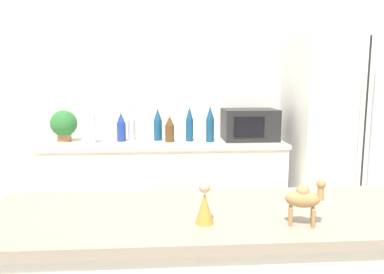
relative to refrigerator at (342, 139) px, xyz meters
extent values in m
cube|color=white|center=(-1.24, 0.41, 0.37)|extent=(8.00, 0.06, 2.55)
cube|color=silver|center=(-1.60, 0.08, -0.48)|extent=(2.07, 0.60, 0.86)
cube|color=beige|center=(-1.60, 0.08, -0.03)|extent=(2.10, 0.63, 0.03)
cube|color=white|center=(0.00, 0.00, 0.00)|extent=(0.93, 0.72, 1.82)
cube|color=black|center=(0.00, -0.36, 0.00)|extent=(0.01, 0.01, 1.75)
cylinder|color=#B2B5BA|center=(-0.05, -0.38, 0.09)|extent=(0.02, 0.02, 1.00)
cylinder|color=#B2B5BA|center=(0.05, -0.38, 0.09)|extent=(0.02, 0.02, 1.00)
cube|color=gray|center=(-1.15, -1.92, 0.03)|extent=(2.23, 0.57, 0.03)
cylinder|color=#9E6B47|center=(-2.49, 0.13, 0.03)|extent=(0.12, 0.12, 0.07)
sphere|color=#2D7033|center=(-2.49, 0.13, 0.15)|extent=(0.23, 0.23, 0.23)
cylinder|color=white|center=(-2.25, 0.00, 0.12)|extent=(0.11, 0.11, 0.27)
cube|color=black|center=(-0.83, 0.10, 0.13)|extent=(0.48, 0.36, 0.28)
cube|color=black|center=(-0.88, -0.08, 0.13)|extent=(0.26, 0.01, 0.17)
cylinder|color=navy|center=(-1.20, 0.01, 0.09)|extent=(0.07, 0.07, 0.20)
cone|color=navy|center=(-1.20, 0.01, 0.25)|extent=(0.07, 0.07, 0.11)
cylinder|color=gold|center=(-1.20, 0.01, 0.31)|extent=(0.02, 0.02, 0.01)
cylinder|color=navy|center=(-1.38, 0.06, 0.09)|extent=(0.07, 0.07, 0.19)
cone|color=navy|center=(-1.38, 0.06, 0.24)|extent=(0.06, 0.06, 0.11)
cylinder|color=gold|center=(-1.38, 0.06, 0.30)|extent=(0.02, 0.02, 0.01)
cylinder|color=brown|center=(-1.56, 0.04, 0.06)|extent=(0.08, 0.08, 0.15)
cone|color=brown|center=(-1.56, 0.04, 0.18)|extent=(0.08, 0.08, 0.08)
cylinder|color=gold|center=(-1.56, 0.04, 0.22)|extent=(0.03, 0.03, 0.01)
cylinder|color=navy|center=(-1.99, 0.10, 0.07)|extent=(0.08, 0.08, 0.16)
cone|color=navy|center=(-1.99, 0.10, 0.20)|extent=(0.08, 0.08, 0.09)
cylinder|color=gold|center=(-1.99, 0.10, 0.25)|extent=(0.03, 0.03, 0.01)
cylinder|color=navy|center=(-1.66, 0.13, 0.08)|extent=(0.08, 0.08, 0.18)
cone|color=navy|center=(-1.66, 0.13, 0.22)|extent=(0.07, 0.07, 0.10)
cylinder|color=gold|center=(-1.66, 0.13, 0.28)|extent=(0.03, 0.03, 0.01)
cylinder|color=#B2B7BC|center=(-1.90, 0.14, 0.08)|extent=(0.07, 0.07, 0.18)
cone|color=#B2B7BC|center=(-1.90, 0.14, 0.23)|extent=(0.07, 0.07, 0.10)
cylinder|color=gold|center=(-1.90, 0.14, 0.28)|extent=(0.02, 0.02, 0.01)
ellipsoid|color=#A87F4C|center=(-1.14, -2.06, 0.14)|extent=(0.12, 0.09, 0.06)
sphere|color=#A87F4C|center=(-1.14, -2.06, 0.17)|extent=(0.04, 0.04, 0.04)
cylinder|color=#A87F4C|center=(-1.09, -2.08, 0.17)|extent=(0.02, 0.02, 0.06)
sphere|color=#A87F4C|center=(-1.09, -2.08, 0.20)|extent=(0.03, 0.03, 0.03)
cylinder|color=#A87F4C|center=(-1.10, -2.06, 0.08)|extent=(0.01, 0.01, 0.06)
cylinder|color=#A87F4C|center=(-1.11, -2.09, 0.08)|extent=(0.01, 0.01, 0.06)
cylinder|color=#A87F4C|center=(-1.17, -2.04, 0.08)|extent=(0.01, 0.01, 0.06)
cylinder|color=#A87F4C|center=(-1.18, -2.07, 0.08)|extent=(0.01, 0.01, 0.06)
cone|color=#B28933|center=(-1.46, -2.03, 0.10)|extent=(0.06, 0.06, 0.11)
sphere|color=tan|center=(-1.46, -2.03, 0.18)|extent=(0.04, 0.04, 0.04)
camera|label=1|loc=(-1.59, -3.23, 0.53)|focal=35.00mm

